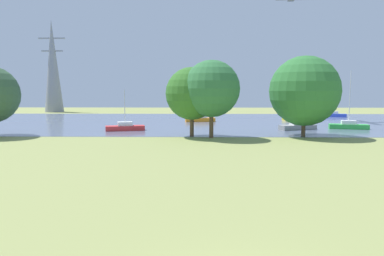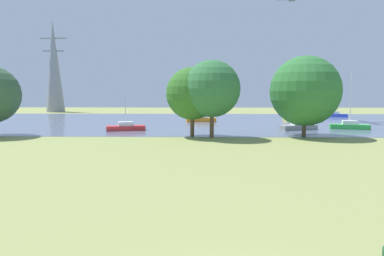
{
  "view_description": "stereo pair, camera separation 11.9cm",
  "coord_description": "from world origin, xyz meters",
  "px_view_note": "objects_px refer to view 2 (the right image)",
  "views": [
    {
      "loc": [
        -1.26,
        -6.97,
        4.82
      ],
      "look_at": [
        -1.83,
        19.81,
        2.04
      ],
      "focal_mm": 32.43,
      "sensor_mm": 36.0,
      "label": 1
    },
    {
      "loc": [
        -1.14,
        -6.97,
        4.82
      ],
      "look_at": [
        -1.83,
        19.81,
        2.04
      ],
      "focal_mm": 32.43,
      "sensor_mm": 36.0,
      "label": 2
    }
  ],
  "objects_px": {
    "tree_west_far": "(212,89)",
    "electricity_pylon": "(54,66)",
    "sailboat_blue": "(334,115)",
    "sailboat_gray": "(298,126)",
    "tree_west_near": "(305,91)",
    "sailboat_red": "(126,127)",
    "sailboat_orange": "(201,119)",
    "tree_east_near": "(192,94)",
    "sailboat_yellow": "(298,118)",
    "sailboat_green": "(350,125)"
  },
  "relations": [
    {
      "from": "sailboat_red",
      "to": "tree_east_near",
      "type": "xyz_separation_m",
      "value": [
        8.53,
        -5.75,
        4.22
      ]
    },
    {
      "from": "sailboat_green",
      "to": "sailboat_orange",
      "type": "bearing_deg",
      "value": 150.61
    },
    {
      "from": "sailboat_orange",
      "to": "electricity_pylon",
      "type": "xyz_separation_m",
      "value": [
        -35.68,
        27.58,
        10.62
      ]
    },
    {
      "from": "sailboat_gray",
      "to": "sailboat_yellow",
      "type": "height_order",
      "value": "sailboat_yellow"
    },
    {
      "from": "sailboat_blue",
      "to": "sailboat_green",
      "type": "bearing_deg",
      "value": -106.24
    },
    {
      "from": "electricity_pylon",
      "to": "tree_west_near",
      "type": "bearing_deg",
      "value": -44.7
    },
    {
      "from": "tree_east_near",
      "to": "electricity_pylon",
      "type": "bearing_deg",
      "value": 126.56
    },
    {
      "from": "sailboat_green",
      "to": "tree_east_near",
      "type": "bearing_deg",
      "value": -157.92
    },
    {
      "from": "sailboat_yellow",
      "to": "sailboat_orange",
      "type": "distance_m",
      "value": 16.96
    },
    {
      "from": "sailboat_red",
      "to": "sailboat_orange",
      "type": "bearing_deg",
      "value": 54.89
    },
    {
      "from": "electricity_pylon",
      "to": "sailboat_orange",
      "type": "bearing_deg",
      "value": -37.71
    },
    {
      "from": "sailboat_red",
      "to": "tree_west_far",
      "type": "bearing_deg",
      "value": -32.56
    },
    {
      "from": "sailboat_blue",
      "to": "tree_west_near",
      "type": "distance_m",
      "value": 34.08
    },
    {
      "from": "sailboat_gray",
      "to": "tree_west_far",
      "type": "bearing_deg",
      "value": -144.14
    },
    {
      "from": "sailboat_orange",
      "to": "electricity_pylon",
      "type": "height_order",
      "value": "electricity_pylon"
    },
    {
      "from": "sailboat_orange",
      "to": "sailboat_red",
      "type": "xyz_separation_m",
      "value": [
        -9.49,
        -13.49,
        -0.02
      ]
    },
    {
      "from": "tree_east_near",
      "to": "sailboat_blue",
      "type": "bearing_deg",
      "value": 48.78
    },
    {
      "from": "sailboat_red",
      "to": "tree_east_near",
      "type": "bearing_deg",
      "value": -34.01
    },
    {
      "from": "tree_east_near",
      "to": "tree_west_near",
      "type": "bearing_deg",
      "value": 2.01
    },
    {
      "from": "sailboat_gray",
      "to": "electricity_pylon",
      "type": "bearing_deg",
      "value": 140.57
    },
    {
      "from": "electricity_pylon",
      "to": "sailboat_green",
      "type": "bearing_deg",
      "value": -34.95
    },
    {
      "from": "tree_east_near",
      "to": "sailboat_yellow",
      "type": "bearing_deg",
      "value": 51.96
    },
    {
      "from": "sailboat_gray",
      "to": "sailboat_orange",
      "type": "xyz_separation_m",
      "value": [
        -12.51,
        12.04,
        0.02
      ]
    },
    {
      "from": "sailboat_blue",
      "to": "sailboat_gray",
      "type": "bearing_deg",
      "value": -119.81
    },
    {
      "from": "tree_east_near",
      "to": "tree_west_far",
      "type": "xyz_separation_m",
      "value": [
        2.08,
        -1.02,
        0.51
      ]
    },
    {
      "from": "sailboat_blue",
      "to": "sailboat_red",
      "type": "relative_size",
      "value": 1.48
    },
    {
      "from": "tree_west_near",
      "to": "electricity_pylon",
      "type": "relative_size",
      "value": 0.39
    },
    {
      "from": "sailboat_red",
      "to": "electricity_pylon",
      "type": "distance_m",
      "value": 49.86
    },
    {
      "from": "sailboat_blue",
      "to": "electricity_pylon",
      "type": "distance_m",
      "value": 64.63
    },
    {
      "from": "tree_west_far",
      "to": "tree_east_near",
      "type": "bearing_deg",
      "value": 153.89
    },
    {
      "from": "tree_west_near",
      "to": "electricity_pylon",
      "type": "bearing_deg",
      "value": 135.3
    },
    {
      "from": "tree_west_far",
      "to": "electricity_pylon",
      "type": "xyz_separation_m",
      "value": [
        -36.8,
        47.85,
        5.92
      ]
    },
    {
      "from": "sailboat_gray",
      "to": "sailboat_red",
      "type": "bearing_deg",
      "value": -176.21
    },
    {
      "from": "tree_west_far",
      "to": "electricity_pylon",
      "type": "relative_size",
      "value": 0.37
    },
    {
      "from": "sailboat_yellow",
      "to": "sailboat_blue",
      "type": "height_order",
      "value": "sailboat_blue"
    },
    {
      "from": "sailboat_blue",
      "to": "sailboat_red",
      "type": "height_order",
      "value": "sailboat_blue"
    },
    {
      "from": "sailboat_yellow",
      "to": "tree_west_far",
      "type": "relative_size",
      "value": 0.87
    },
    {
      "from": "tree_east_near",
      "to": "tree_west_far",
      "type": "relative_size",
      "value": 0.92
    },
    {
      "from": "electricity_pylon",
      "to": "tree_east_near",
      "type": "bearing_deg",
      "value": -53.44
    },
    {
      "from": "sailboat_orange",
      "to": "electricity_pylon",
      "type": "distance_m",
      "value": 46.33
    },
    {
      "from": "sailboat_blue",
      "to": "tree_west_near",
      "type": "relative_size",
      "value": 0.88
    },
    {
      "from": "sailboat_gray",
      "to": "sailboat_red",
      "type": "height_order",
      "value": "sailboat_red"
    },
    {
      "from": "tree_west_far",
      "to": "electricity_pylon",
      "type": "bearing_deg",
      "value": 127.57
    },
    {
      "from": "sailboat_yellow",
      "to": "sailboat_gray",
      "type": "bearing_deg",
      "value": -105.14
    },
    {
      "from": "sailboat_gray",
      "to": "sailboat_green",
      "type": "relative_size",
      "value": 0.68
    },
    {
      "from": "sailboat_blue",
      "to": "sailboat_red",
      "type": "bearing_deg",
      "value": -144.81
    },
    {
      "from": "sailboat_orange",
      "to": "sailboat_blue",
      "type": "height_order",
      "value": "sailboat_blue"
    },
    {
      "from": "tree_west_near",
      "to": "sailboat_green",
      "type": "bearing_deg",
      "value": 43.6
    },
    {
      "from": "sailboat_yellow",
      "to": "sailboat_red",
      "type": "distance_m",
      "value": 31.04
    },
    {
      "from": "sailboat_green",
      "to": "tree_west_near",
      "type": "xyz_separation_m",
      "value": [
        -8.25,
        -7.86,
        4.47
      ]
    }
  ]
}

